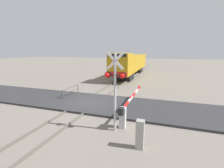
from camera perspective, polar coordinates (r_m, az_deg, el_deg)
ground_plane at (r=14.31m, az=-7.80°, el=-6.69°), size 160.00×160.00×0.00m
rail_track_left at (r=14.61m, az=-10.34°, el=-6.08°), size 0.08×80.00×0.15m
rail_track_right at (r=13.99m, az=-5.16°, el=-6.73°), size 0.08×80.00×0.15m
road_surface at (r=14.28m, az=-7.81°, el=-6.39°), size 36.00×4.96×0.16m
locomotive at (r=29.34m, az=6.64°, el=7.15°), size 2.83×17.64×4.10m
crossing_signal at (r=8.74m, az=1.04°, el=0.40°), size 1.18×0.33×4.42m
crossing_gate at (r=10.51m, az=5.11°, el=-8.53°), size 0.36×6.74×1.37m
utility_cabinet at (r=7.95m, az=9.78°, el=-17.02°), size 0.36×0.32×1.39m
guard_railing at (r=16.58m, az=-14.22°, el=-2.13°), size 0.08×2.77×0.95m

